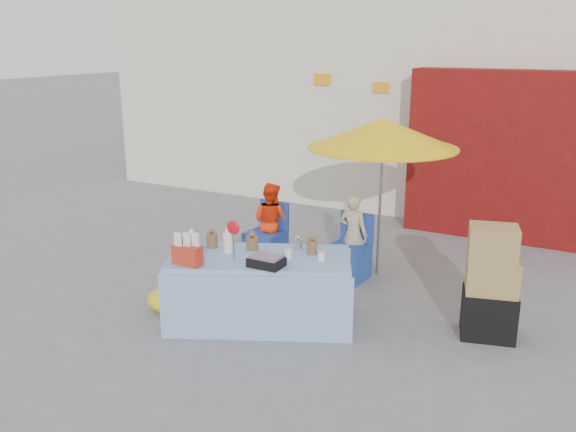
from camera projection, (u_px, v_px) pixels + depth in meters
The scene contains 10 objects.
ground at pixel (250, 308), 7.13m from camera, with size 80.00×80.00×0.00m, color slate.
backdrop at pixel (462, 36), 12.40m from camera, with size 14.00×8.00×7.80m.
market_table at pixel (259, 288), 6.71m from camera, with size 2.22×1.69×1.21m.
chair_left at pixel (266, 245), 8.55m from camera, with size 0.53×0.52×0.85m.
chair_right at pixel (349, 259), 7.99m from camera, with size 0.53×0.52×0.85m.
vendor_orange at pixel (271, 222), 8.58m from camera, with size 0.55×0.42×1.12m, color #F5330C.
vendor_beige at pixel (353, 235), 8.02m from camera, with size 0.41×0.27×1.11m, color tan.
umbrella at pixel (383, 134), 7.64m from camera, with size 1.90×1.90×2.09m.
box_stack at pixel (491, 286), 6.33m from camera, with size 0.64×0.57×1.22m.
tarp_bundle at pixel (170, 300), 7.04m from camera, with size 0.58×0.47×0.26m, color yellow.
Camera 1 is at (3.47, -5.57, 3.03)m, focal length 38.00 mm.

